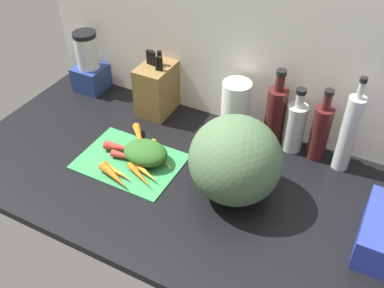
% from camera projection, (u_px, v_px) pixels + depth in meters
% --- Properties ---
extents(ground_plane, '(1.70, 0.80, 0.03)m').
position_uv_depth(ground_plane, '(199.00, 184.00, 1.49)').
color(ground_plane, black).
extents(wall_back, '(1.70, 0.03, 0.60)m').
position_uv_depth(wall_back, '(249.00, 52.00, 1.55)').
color(wall_back, silver).
rests_on(wall_back, ground_plane).
extents(cutting_board, '(0.36, 0.26, 0.01)m').
position_uv_depth(cutting_board, '(130.00, 161.00, 1.55)').
color(cutting_board, '#338C4C').
rests_on(cutting_board, ground_plane).
extents(carrot_0, '(0.12, 0.04, 0.02)m').
position_uv_depth(carrot_0, '(118.00, 172.00, 1.49)').
color(carrot_0, orange).
rests_on(carrot_0, cutting_board).
extents(carrot_1, '(0.13, 0.14, 0.03)m').
position_uv_depth(carrot_1, '(140.00, 139.00, 1.62)').
color(carrot_1, orange).
rests_on(carrot_1, cutting_board).
extents(carrot_2, '(0.15, 0.05, 0.03)m').
position_uv_depth(carrot_2, '(131.00, 157.00, 1.54)').
color(carrot_2, red).
rests_on(carrot_2, cutting_board).
extents(carrot_3, '(0.13, 0.08, 0.02)m').
position_uv_depth(carrot_3, '(140.00, 175.00, 1.47)').
color(carrot_3, orange).
rests_on(carrot_3, cutting_board).
extents(carrot_4, '(0.14, 0.08, 0.04)m').
position_uv_depth(carrot_4, '(114.00, 176.00, 1.46)').
color(carrot_4, orange).
rests_on(carrot_4, cutting_board).
extents(carrot_5, '(0.15, 0.06, 0.03)m').
position_uv_depth(carrot_5, '(124.00, 148.00, 1.58)').
color(carrot_5, red).
rests_on(carrot_5, cutting_board).
extents(carrot_6, '(0.15, 0.12, 0.03)m').
position_uv_depth(carrot_6, '(161.00, 155.00, 1.55)').
color(carrot_6, orange).
rests_on(carrot_6, cutting_board).
extents(carrot_7, '(0.12, 0.06, 0.03)m').
position_uv_depth(carrot_7, '(146.00, 173.00, 1.48)').
color(carrot_7, orange).
rests_on(carrot_7, cutting_board).
extents(carrot_greens_pile, '(0.16, 0.12, 0.07)m').
position_uv_depth(carrot_greens_pile, '(146.00, 152.00, 1.53)').
color(carrot_greens_pile, '#2D6023').
rests_on(carrot_greens_pile, cutting_board).
extents(winter_squash, '(0.29, 0.28, 0.29)m').
position_uv_depth(winter_squash, '(236.00, 160.00, 1.35)').
color(winter_squash, '#4C6B47').
rests_on(winter_squash, ground_plane).
extents(knife_block, '(0.12, 0.17, 0.26)m').
position_uv_depth(knife_block, '(157.00, 88.00, 1.73)').
color(knife_block, brown).
rests_on(knife_block, ground_plane).
extents(blender_appliance, '(0.12, 0.12, 0.26)m').
position_uv_depth(blender_appliance, '(89.00, 65.00, 1.86)').
color(blender_appliance, navy).
rests_on(blender_appliance, ground_plane).
extents(paper_towel_roll, '(0.10, 0.10, 0.22)m').
position_uv_depth(paper_towel_roll, '(235.00, 109.00, 1.61)').
color(paper_towel_roll, white).
rests_on(paper_towel_roll, ground_plane).
extents(bottle_0, '(0.07, 0.07, 0.30)m').
position_uv_depth(bottle_0, '(275.00, 115.00, 1.57)').
color(bottle_0, '#471919').
rests_on(bottle_0, ground_plane).
extents(bottle_1, '(0.07, 0.07, 0.25)m').
position_uv_depth(bottle_1, '(295.00, 126.00, 1.55)').
color(bottle_1, silver).
rests_on(bottle_1, ground_plane).
extents(bottle_2, '(0.06, 0.06, 0.28)m').
position_uv_depth(bottle_2, '(320.00, 131.00, 1.51)').
color(bottle_2, '#471919').
rests_on(bottle_2, ground_plane).
extents(bottle_3, '(0.06, 0.06, 0.36)m').
position_uv_depth(bottle_3, '(349.00, 133.00, 1.44)').
color(bottle_3, silver).
rests_on(bottle_3, ground_plane).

